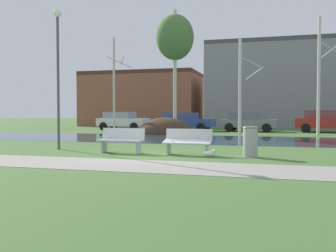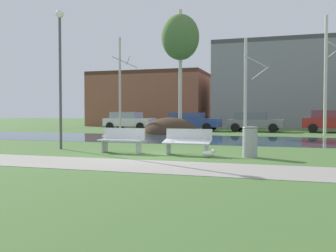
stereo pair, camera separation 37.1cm
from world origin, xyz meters
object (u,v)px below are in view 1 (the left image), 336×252
bench_left (121,140)px  parked_sedan_second_blue (184,121)px  parked_hatch_third_grey (248,121)px  bench_right (188,141)px  streetlamp (58,56)px  parked_wagon_fourth_red (325,121)px  seagull (210,153)px  parked_van_nearest_white (122,120)px  trash_bin (250,141)px

bench_left → parked_sedan_second_blue: parked_sedan_second_blue is taller
parked_hatch_third_grey → bench_right: bearing=-93.7°
bench_left → bench_right: (2.38, 0.00, 0.00)m
streetlamp → parked_wagon_fourth_red: (11.68, 15.87, -2.76)m
bench_left → seagull: bench_left is taller
parked_hatch_third_grey → streetlamp: bearing=-111.8°
parked_sedan_second_blue → streetlamp: bearing=-95.1°
bench_left → streetlamp: 4.24m
bench_left → seagull: size_ratio=3.51×
bench_left → parked_van_nearest_white: bearing=112.2°
seagull → parked_sedan_second_blue: size_ratio=0.10×
parked_hatch_third_grey → parked_wagon_fourth_red: size_ratio=0.95×
trash_bin → parked_sedan_second_blue: bearing=109.9°
parked_van_nearest_white → parked_sedan_second_blue: 5.13m
parked_hatch_third_grey → parked_wagon_fourth_red: (5.41, 0.17, 0.07)m
parked_van_nearest_white → parked_wagon_fourth_red: bearing=1.4°
bench_right → parked_sedan_second_blue: (-3.81, 16.11, 0.29)m
trash_bin → parked_wagon_fourth_red: parked_wagon_fourth_red is taller
bench_left → streetlamp: (-2.82, 0.55, 3.11)m
bench_right → streetlamp: streetlamp is taller
parked_van_nearest_white → streetlamp: bearing=-76.5°
streetlamp → parked_hatch_third_grey: (6.27, 15.70, -2.83)m
trash_bin → parked_sedan_second_blue: 17.18m
seagull → parked_hatch_third_grey: parked_hatch_third_grey is taller
trash_bin → seagull: (-1.24, -0.43, -0.37)m
parked_van_nearest_white → parked_wagon_fourth_red: 15.41m
bench_right → parked_sedan_second_blue: size_ratio=0.35×
parked_sedan_second_blue → parked_hatch_third_grey: size_ratio=1.11×
bench_right → parked_wagon_fourth_red: parked_wagon_fourth_red is taller
seagull → parked_sedan_second_blue: bearing=105.6°
streetlamp → trash_bin: bearing=-4.6°
bench_right → parked_wagon_fourth_red: bearing=68.5°
seagull → streetlamp: size_ratio=0.09×
parked_van_nearest_white → parked_sedan_second_blue: bearing=0.7°
parked_van_nearest_white → parked_hatch_third_grey: parked_van_nearest_white is taller
bench_left → parked_sedan_second_blue: (-1.42, 16.11, 0.29)m
trash_bin → seagull: bearing=-160.7°
parked_sedan_second_blue → parked_wagon_fourth_red: 10.29m
trash_bin → parked_sedan_second_blue: size_ratio=0.21×
parked_hatch_third_grey → parked_wagon_fourth_red: 5.41m
parked_van_nearest_white → parked_wagon_fourth_red: parked_wagon_fourth_red is taller
bench_right → bench_left: bearing=180.0°
bench_left → trash_bin: size_ratio=1.66×
parked_van_nearest_white → parked_wagon_fourth_red: size_ratio=0.95×
bench_left → bench_right: size_ratio=1.00×
seagull → parked_sedan_second_blue: 17.22m
streetlamp → parked_hatch_third_grey: 17.14m
bench_left → parked_van_nearest_white: (-6.55, 16.05, 0.30)m
bench_left → parked_hatch_third_grey: bearing=78.0°
streetlamp → parked_van_nearest_white: streetlamp is taller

